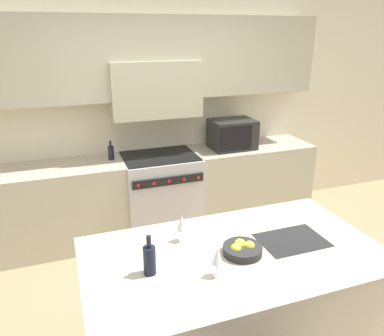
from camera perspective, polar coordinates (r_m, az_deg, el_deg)
ground_plane at (r=3.27m, az=4.14°, el=-23.18°), size 10.00×10.00×0.00m
back_cabinetry at (r=4.30m, az=-6.18°, el=11.58°), size 10.00×0.46×2.70m
back_counter at (r=4.39m, az=-4.84°, el=-3.84°), size 3.81×0.62×0.92m
range_stove at (r=4.37m, az=-4.77°, el=-3.88°), size 0.84×0.70×0.93m
microwave at (r=4.48m, az=6.16°, el=5.15°), size 0.51×0.39×0.34m
kitchen_island at (r=2.69m, az=6.06°, el=-21.01°), size 1.87×1.04×0.94m
wine_bottle at (r=2.18m, az=-6.49°, el=-13.67°), size 0.07×0.07×0.24m
wine_glass_near at (r=2.13m, az=3.90°, el=-13.33°), size 0.06×0.06×0.18m
wine_glass_far at (r=2.45m, az=-1.57°, el=-8.49°), size 0.06×0.06×0.18m
fruit_bowl at (r=2.39m, az=7.65°, el=-12.14°), size 0.25×0.25×0.08m
oil_bottle_on_counter at (r=4.17m, az=-12.24°, el=2.34°), size 0.06×0.06×0.21m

